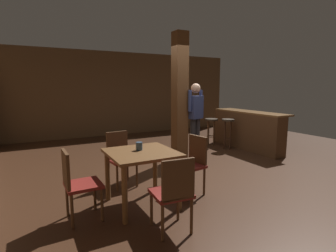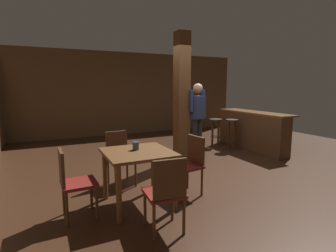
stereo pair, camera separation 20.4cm
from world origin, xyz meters
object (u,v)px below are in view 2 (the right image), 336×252
chair_south (166,191)px  napkin_cup (136,146)px  chair_east (190,162)px  bar_counter (251,130)px  dining_table (138,161)px  chair_west (72,180)px  bar_stool_mid (216,126)px  standing_person (197,116)px  bar_stool_near (232,128)px  chair_north (120,155)px

chair_south → napkin_cup: 0.99m
chair_east → bar_counter: bar_counter is taller
dining_table → napkin_cup: size_ratio=7.94×
bar_counter → dining_table: bearing=-154.3°
chair_west → napkin_cup: (0.87, 0.13, 0.32)m
chair_east → chair_west: bearing=-178.1°
dining_table → napkin_cup: (0.00, 0.09, 0.19)m
dining_table → chair_east: size_ratio=1.01×
bar_stool_mid → chair_south: bearing=-132.5°
napkin_cup → standing_person: bearing=37.2°
standing_person → bar_counter: bearing=8.1°
chair_south → bar_stool_near: chair_south is taller
chair_west → chair_south: bearing=-41.8°
standing_person → bar_counter: 1.91m
chair_east → napkin_cup: chair_east is taller
standing_person → bar_stool_mid: (1.24, 1.03, -0.43)m
chair_south → chair_north: (-0.06, 1.73, 0.00)m
chair_east → chair_north: 1.23m
napkin_cup → bar_stool_near: size_ratio=0.14×
chair_east → chair_north: bearing=135.0°
standing_person → bar_stool_mid: bearing=39.6°
chair_south → chair_west: bearing=138.2°
dining_table → chair_east: chair_east is taller
napkin_cup → standing_person: 2.42m
chair_west → bar_stool_mid: size_ratio=1.17×
chair_east → standing_person: bearing=54.8°
chair_south → chair_north: same height
chair_south → standing_person: 3.09m
chair_north → napkin_cup: bearing=-88.1°
chair_north → bar_stool_mid: 3.61m
chair_west → bar_stool_near: chair_west is taller
napkin_cup → bar_counter: 4.14m
dining_table → standing_person: standing_person is taller
standing_person → bar_stool_mid: 1.67m
chair_east → chair_north: (-0.87, 0.87, 0.00)m
dining_table → chair_south: chair_south is taller
chair_north → bar_stool_mid: (3.19, 1.69, 0.06)m
dining_table → standing_person: bearing=38.8°
bar_stool_mid → bar_stool_near: bearing=-77.8°
chair_west → napkin_cup: 0.94m
standing_person → bar_counter: size_ratio=0.78×
chair_north → bar_counter: bar_counter is taller
chair_east → bar_stool_near: bearing=39.4°
chair_north → bar_stool_near: chair_north is taller
chair_north → dining_table: bearing=-88.3°
standing_person → napkin_cup: bearing=-142.8°
chair_east → chair_west: 1.71m
chair_east → bar_stool_mid: size_ratio=1.17×
chair_north → napkin_cup: chair_north is taller
chair_south → chair_west: size_ratio=1.00×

